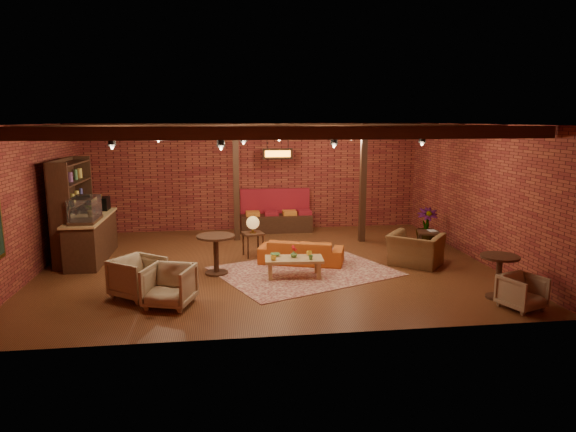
{
  "coord_description": "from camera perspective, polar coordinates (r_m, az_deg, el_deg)",
  "views": [
    {
      "loc": [
        -1.02,
        -11.41,
        3.3
      ],
      "look_at": [
        0.51,
        0.2,
        1.1
      ],
      "focal_mm": 32.0,
      "sensor_mm": 36.0,
      "label": 1
    }
  ],
  "objects": [
    {
      "name": "service_counter",
      "position": [
        13.03,
        -21.05,
        -1.12
      ],
      "size": [
        0.8,
        2.5,
        1.6
      ],
      "primitive_type": null,
      "color": "black",
      "rests_on": "ground"
    },
    {
      "name": "armchair_right",
      "position": [
        12.11,
        14.0,
        -3.05
      ],
      "size": [
        1.34,
        1.28,
        0.99
      ],
      "primitive_type": "imported",
      "rotation": [
        0.0,
        0.0,
        2.46
      ],
      "color": "brown",
      "rests_on": "floor"
    },
    {
      "name": "service_sign",
      "position": [
        14.63,
        -1.16,
        6.94
      ],
      "size": [
        0.86,
        0.06,
        0.3
      ],
      "primitive_type": "cube",
      "color": "orange",
      "rests_on": "ceiling"
    },
    {
      "name": "floor",
      "position": [
        11.92,
        -2.34,
        -5.42
      ],
      "size": [
        10.0,
        10.0,
        0.0
      ],
      "primitive_type": "plane",
      "color": "#3C1C0F",
      "rests_on": "ground"
    },
    {
      "name": "armchair_far",
      "position": [
        10.03,
        24.59,
        -7.54
      ],
      "size": [
        0.81,
        0.79,
        0.67
      ],
      "primitive_type": "imported",
      "rotation": [
        0.0,
        0.0,
        0.34
      ],
      "color": "#BAAF90",
      "rests_on": "floor"
    },
    {
      "name": "plant_tall",
      "position": [
        14.0,
        15.34,
        2.84
      ],
      "size": [
        1.96,
        1.96,
        2.97
      ],
      "primitive_type": "imported",
      "rotation": [
        0.0,
        0.0,
        -0.2
      ],
      "color": "#4C7F4C",
      "rests_on": "floor"
    },
    {
      "name": "armchair_b",
      "position": [
        9.48,
        -13.06,
        -7.37
      ],
      "size": [
        0.99,
        0.95,
        0.82
      ],
      "primitive_type": "imported",
      "rotation": [
        0.0,
        0.0,
        -0.32
      ],
      "color": "#BAAF90",
      "rests_on": "floor"
    },
    {
      "name": "coffee_table",
      "position": [
        10.9,
        0.6,
        -4.91
      ],
      "size": [
        1.26,
        0.69,
        0.67
      ],
      "rotation": [
        0.0,
        0.0,
        -0.07
      ],
      "color": "#A1834B",
      "rests_on": "floor"
    },
    {
      "name": "side_table_lamp",
      "position": [
        12.49,
        -3.92,
        -1.1
      ],
      "size": [
        0.58,
        0.58,
        1.0
      ],
      "rotation": [
        0.0,
        0.0,
        0.25
      ],
      "color": "black",
      "rests_on": "floor"
    },
    {
      "name": "rug",
      "position": [
        11.39,
        1.85,
        -6.14
      ],
      "size": [
        4.39,
        3.94,
        0.01
      ],
      "primitive_type": "cube",
      "rotation": [
        0.0,
        0.0,
        0.4
      ],
      "color": "maroon",
      "rests_on": "floor"
    },
    {
      "name": "wall_right",
      "position": [
        13.01,
        20.13,
        2.5
      ],
      "size": [
        0.02,
        8.0,
        3.2
      ],
      "primitive_type": "cube",
      "color": "maroon",
      "rests_on": "ground"
    },
    {
      "name": "wall_back",
      "position": [
        15.53,
        -3.72,
        4.36
      ],
      "size": [
        10.0,
        0.02,
        3.2
      ],
      "primitive_type": "cube",
      "color": "maroon",
      "rests_on": "ground"
    },
    {
      "name": "ceiling",
      "position": [
        11.45,
        -2.46,
        10.16
      ],
      "size": [
        10.0,
        8.0,
        0.02
      ],
      "primitive_type": "cube",
      "color": "black",
      "rests_on": "wall_back"
    },
    {
      "name": "ceiling_spotlights",
      "position": [
        11.46,
        -2.44,
        8.46
      ],
      "size": [
        6.4,
        4.4,
        0.28
      ],
      "primitive_type": null,
      "color": "black",
      "rests_on": "ceiling"
    },
    {
      "name": "ceiling_pipe",
      "position": [
        13.06,
        -3.08,
        8.67
      ],
      "size": [
        9.6,
        0.12,
        0.12
      ],
      "primitive_type": "cylinder",
      "rotation": [
        0.0,
        1.57,
        0.0
      ],
      "color": "black",
      "rests_on": "ceiling"
    },
    {
      "name": "wall_left",
      "position": [
        12.2,
        -26.49,
        1.53
      ],
      "size": [
        0.02,
        8.0,
        3.2
      ],
      "primitive_type": "cube",
      "color": "maroon",
      "rests_on": "ground"
    },
    {
      "name": "banquette",
      "position": [
        15.3,
        -1.32,
        0.12
      ],
      "size": [
        2.1,
        0.7,
        1.0
      ],
      "primitive_type": null,
      "color": "maroon",
      "rests_on": "ground"
    },
    {
      "name": "wall_front",
      "position": [
        7.67,
        0.29,
        -2.14
      ],
      "size": [
        10.0,
        0.02,
        3.2
      ],
      "primitive_type": "cube",
      "color": "maroon",
      "rests_on": "ground"
    },
    {
      "name": "round_table_left",
      "position": [
        11.17,
        -8.01,
        -3.52
      ],
      "size": [
        0.83,
        0.83,
        0.86
      ],
      "color": "black",
      "rests_on": "floor"
    },
    {
      "name": "ceiling_beams",
      "position": [
        11.46,
        -2.45,
        9.56
      ],
      "size": [
        9.8,
        6.4,
        0.22
      ],
      "primitive_type": null,
      "color": "black",
      "rests_on": "ceiling"
    },
    {
      "name": "post_right",
      "position": [
        14.04,
        8.33,
        3.6
      ],
      "size": [
        0.16,
        0.16,
        3.2
      ],
      "primitive_type": "cube",
      "color": "black",
      "rests_on": "ground"
    },
    {
      "name": "post_left",
      "position": [
        14.12,
        -5.78,
        3.69
      ],
      "size": [
        0.16,
        0.16,
        3.2
      ],
      "primitive_type": "cube",
      "color": "black",
      "rests_on": "ground"
    },
    {
      "name": "sofa",
      "position": [
        11.96,
        1.49,
        -3.96
      ],
      "size": [
        2.08,
        1.32,
        0.57
      ],
      "primitive_type": "imported",
      "rotation": [
        0.0,
        0.0,
        2.82
      ],
      "color": "#B14E18",
      "rests_on": "floor"
    },
    {
      "name": "plant_counter",
      "position": [
        13.12,
        -20.55,
        0.86
      ],
      "size": [
        0.35,
        0.39,
        0.3
      ],
      "primitive_type": "imported",
      "color": "#337F33",
      "rests_on": "service_counter"
    },
    {
      "name": "armchair_a",
      "position": [
        10.1,
        -16.34,
        -6.34
      ],
      "size": [
        1.1,
        1.11,
        0.84
      ],
      "primitive_type": "imported",
      "rotation": [
        0.0,
        0.0,
        0.91
      ],
      "color": "#BAAF90",
      "rests_on": "floor"
    },
    {
      "name": "shelving_hutch",
      "position": [
        13.15,
        -22.76,
        0.64
      ],
      "size": [
        0.52,
        2.0,
        2.4
      ],
      "primitive_type": null,
      "color": "black",
      "rests_on": "ground"
    },
    {
      "name": "side_table_book",
      "position": [
        13.19,
        15.35,
        -1.84
      ],
      "size": [
        0.63,
        0.63,
        0.6
      ],
      "rotation": [
        0.0,
        0.0,
        -0.26
      ],
      "color": "black",
      "rests_on": "floor"
    },
    {
      "name": "round_table_right",
      "position": [
        10.37,
        22.4,
        -5.54
      ],
      "size": [
        0.7,
        0.7,
        0.82
      ],
      "color": "black",
      "rests_on": "floor"
    }
  ]
}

